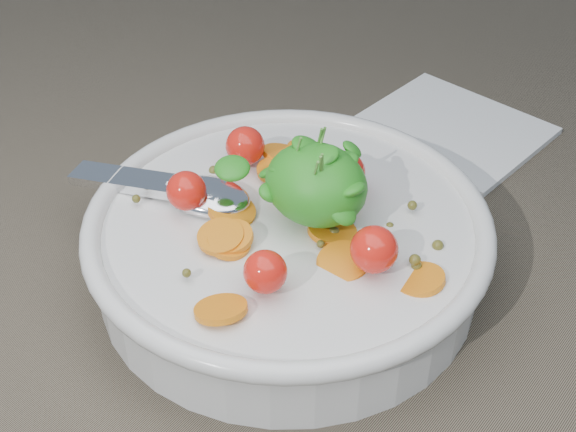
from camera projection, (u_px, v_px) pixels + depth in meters
The scene contains 3 objects.
ground at pixel (256, 291), 0.56m from camera, with size 6.00×6.00×0.00m, color brown.
bowl at pixel (288, 242), 0.55m from camera, with size 0.30×0.28×0.12m.
napkin at pixel (451, 129), 0.72m from camera, with size 0.15×0.13×0.01m, color white.
Camera 1 is at (0.27, -0.30, 0.39)m, focal length 50.00 mm.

